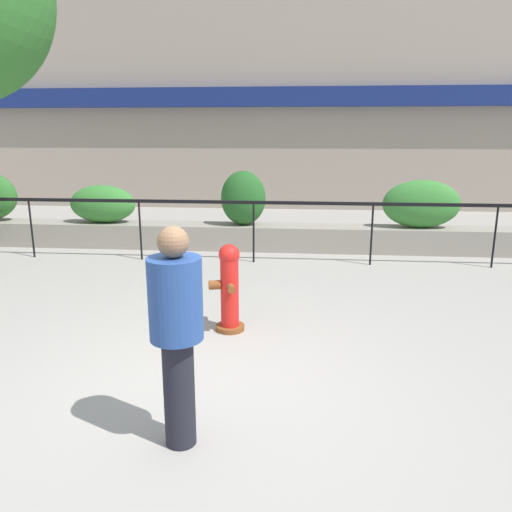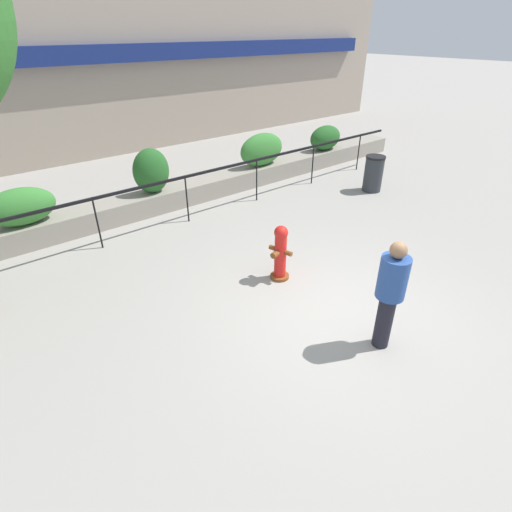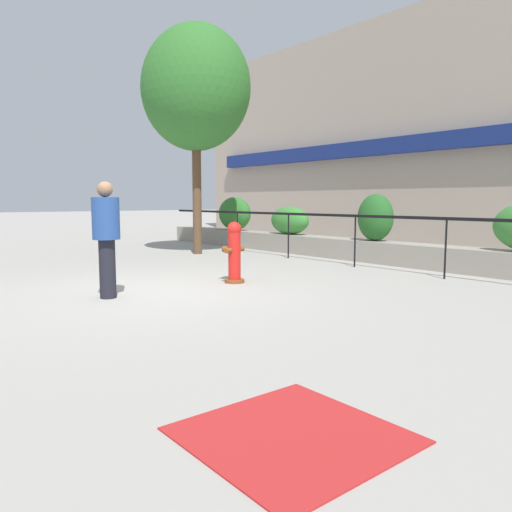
{
  "view_description": "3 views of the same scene",
  "coord_description": "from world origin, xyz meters",
  "px_view_note": "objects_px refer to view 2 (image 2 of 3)",
  "views": [
    {
      "loc": [
        0.87,
        -4.07,
        2.38
      ],
      "look_at": [
        0.21,
        3.08,
        0.58
      ],
      "focal_mm": 35.0,
      "sensor_mm": 36.0,
      "label": 1
    },
    {
      "loc": [
        -4.33,
        -3.04,
        4.14
      ],
      "look_at": [
        -0.31,
        1.92,
        0.46
      ],
      "focal_mm": 28.0,
      "sensor_mm": 36.0,
      "label": 2
    },
    {
      "loc": [
        7.07,
        -3.59,
        1.45
      ],
      "look_at": [
        -0.13,
        2.23,
        0.42
      ],
      "focal_mm": 35.0,
      "sensor_mm": 36.0,
      "label": 3
    }
  ],
  "objects_px": {
    "hedge_bush_3": "(262,150)",
    "trash_bin": "(373,174)",
    "pedestrian": "(390,290)",
    "hedge_bush_1": "(20,207)",
    "hedge_bush_2": "(151,171)",
    "fire_hydrant": "(280,252)",
    "hedge_bush_4": "(325,138)"
  },
  "relations": [
    {
      "from": "hedge_bush_1",
      "to": "pedestrian",
      "type": "distance_m",
      "value": 7.44
    },
    {
      "from": "hedge_bush_3",
      "to": "trash_bin",
      "type": "height_order",
      "value": "hedge_bush_3"
    },
    {
      "from": "hedge_bush_3",
      "to": "fire_hydrant",
      "type": "bearing_deg",
      "value": -126.21
    },
    {
      "from": "hedge_bush_4",
      "to": "fire_hydrant",
      "type": "bearing_deg",
      "value": -143.76
    },
    {
      "from": "hedge_bush_1",
      "to": "pedestrian",
      "type": "bearing_deg",
      "value": -64.06
    },
    {
      "from": "hedge_bush_3",
      "to": "pedestrian",
      "type": "height_order",
      "value": "pedestrian"
    },
    {
      "from": "hedge_bush_3",
      "to": "hedge_bush_1",
      "type": "bearing_deg",
      "value": 180.0
    },
    {
      "from": "hedge_bush_1",
      "to": "fire_hydrant",
      "type": "height_order",
      "value": "hedge_bush_1"
    },
    {
      "from": "hedge_bush_4",
      "to": "hedge_bush_2",
      "type": "bearing_deg",
      "value": 180.0
    },
    {
      "from": "hedge_bush_3",
      "to": "pedestrian",
      "type": "relative_size",
      "value": 0.88
    },
    {
      "from": "hedge_bush_4",
      "to": "trash_bin",
      "type": "relative_size",
      "value": 1.24
    },
    {
      "from": "pedestrian",
      "to": "trash_bin",
      "type": "distance_m",
      "value": 6.64
    },
    {
      "from": "hedge_bush_4",
      "to": "pedestrian",
      "type": "distance_m",
      "value": 9.02
    },
    {
      "from": "hedge_bush_2",
      "to": "hedge_bush_3",
      "type": "relative_size",
      "value": 0.73
    },
    {
      "from": "hedge_bush_1",
      "to": "hedge_bush_2",
      "type": "distance_m",
      "value": 2.98
    },
    {
      "from": "hedge_bush_4",
      "to": "trash_bin",
      "type": "bearing_deg",
      "value": -107.35
    },
    {
      "from": "hedge_bush_2",
      "to": "trash_bin",
      "type": "bearing_deg",
      "value": -25.47
    },
    {
      "from": "pedestrian",
      "to": "hedge_bush_1",
      "type": "bearing_deg",
      "value": 115.94
    },
    {
      "from": "trash_bin",
      "to": "pedestrian",
      "type": "bearing_deg",
      "value": -142.06
    },
    {
      "from": "hedge_bush_1",
      "to": "pedestrian",
      "type": "height_order",
      "value": "pedestrian"
    },
    {
      "from": "hedge_bush_2",
      "to": "trash_bin",
      "type": "xyz_separation_m",
      "value": [
        5.5,
        -2.62,
        -0.54
      ]
    },
    {
      "from": "hedge_bush_1",
      "to": "hedge_bush_3",
      "type": "xyz_separation_m",
      "value": [
        6.52,
        0.0,
        0.08
      ]
    },
    {
      "from": "pedestrian",
      "to": "hedge_bush_2",
      "type": "bearing_deg",
      "value": 92.42
    },
    {
      "from": "hedge_bush_1",
      "to": "fire_hydrant",
      "type": "xyz_separation_m",
      "value": [
        3.31,
        -4.39,
        -0.34
      ]
    },
    {
      "from": "pedestrian",
      "to": "trash_bin",
      "type": "bearing_deg",
      "value": 37.94
    },
    {
      "from": "fire_hydrant",
      "to": "pedestrian",
      "type": "xyz_separation_m",
      "value": [
        -0.05,
        -2.3,
        0.44
      ]
    },
    {
      "from": "hedge_bush_3",
      "to": "fire_hydrant",
      "type": "distance_m",
      "value": 5.46
    },
    {
      "from": "trash_bin",
      "to": "hedge_bush_4",
      "type": "bearing_deg",
      "value": 72.65
    },
    {
      "from": "hedge_bush_1",
      "to": "pedestrian",
      "type": "relative_size",
      "value": 0.8
    },
    {
      "from": "hedge_bush_4",
      "to": "trash_bin",
      "type": "height_order",
      "value": "hedge_bush_4"
    },
    {
      "from": "pedestrian",
      "to": "trash_bin",
      "type": "xyz_separation_m",
      "value": [
        5.22,
        4.07,
        -0.48
      ]
    },
    {
      "from": "pedestrian",
      "to": "fire_hydrant",
      "type": "bearing_deg",
      "value": 88.63
    }
  ]
}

